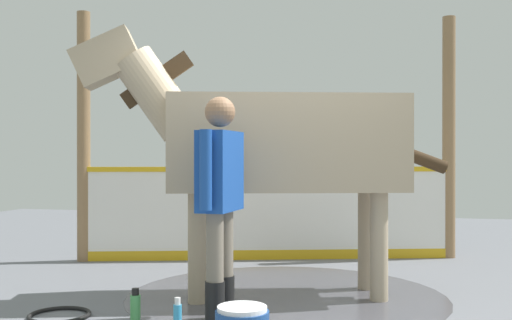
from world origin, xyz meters
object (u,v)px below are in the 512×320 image
(handler, at_px, (220,192))
(horse, at_px, (273,143))
(bottle_spray, at_px, (135,308))
(bottle_shampoo, at_px, (178,318))
(hose_coil, at_px, (59,315))

(handler, bearing_deg, horse, 81.25)
(horse, height_order, bottle_spray, horse)
(horse, xyz_separation_m, bottle_spray, (1.18, -0.82, -1.26))
(bottle_shampoo, height_order, hose_coil, bottle_shampoo)
(handler, relative_size, hose_coil, 3.53)
(bottle_shampoo, bearing_deg, hose_coil, -103.74)
(horse, bearing_deg, hose_coil, 20.14)
(hose_coil, bearing_deg, bottle_spray, 83.27)
(bottle_spray, bearing_deg, handler, 108.06)
(bottle_shampoo, distance_m, bottle_spray, 0.44)
(hose_coil, bearing_deg, handler, 95.18)
(handler, distance_m, bottle_shampoo, 0.98)
(horse, xyz_separation_m, handler, (0.98, -0.21, -0.39))
(horse, distance_m, hose_coil, 2.31)
(bottle_spray, bearing_deg, horse, 145.23)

